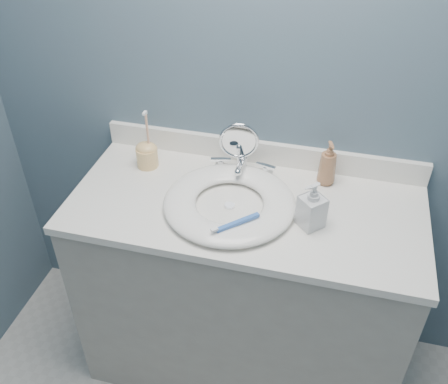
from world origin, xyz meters
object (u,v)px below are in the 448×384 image
(makeup_mirror, at_px, (239,147))
(soap_bottle_amber, at_px, (328,163))
(soap_bottle_clear, at_px, (312,205))
(toothbrush_holder, at_px, (147,154))

(makeup_mirror, distance_m, soap_bottle_amber, 0.32)
(soap_bottle_amber, distance_m, soap_bottle_clear, 0.25)
(soap_bottle_amber, bearing_deg, toothbrush_holder, 166.35)
(soap_bottle_amber, height_order, soap_bottle_clear, soap_bottle_amber)
(soap_bottle_amber, relative_size, toothbrush_holder, 0.72)
(toothbrush_holder, bearing_deg, soap_bottle_clear, -16.52)
(soap_bottle_amber, height_order, toothbrush_holder, toothbrush_holder)
(makeup_mirror, bearing_deg, soap_bottle_amber, -7.44)
(makeup_mirror, bearing_deg, soap_bottle_clear, -48.89)
(soap_bottle_amber, bearing_deg, makeup_mirror, 165.18)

